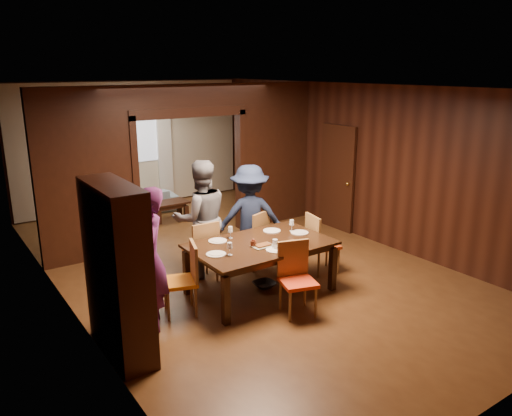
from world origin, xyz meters
TOP-DOWN VIEW (x-y plane):
  - floor at (0.00, 0.00)m, footprint 9.00×9.00m
  - ceiling at (0.00, 0.00)m, footprint 5.50×9.00m
  - room_walls at (0.00, 1.89)m, footprint 5.52×9.01m
  - person_purple at (-2.02, -1.17)m, footprint 0.64×0.77m
  - person_grey at (-0.69, -0.06)m, footprint 1.03×0.88m
  - person_navy at (0.13, -0.18)m, footprint 1.26×1.02m
  - sofa at (-0.24, 3.85)m, footprint 1.83×0.86m
  - serving_bowl at (-0.17, -1.02)m, footprint 0.33×0.33m
  - dining_table at (-0.30, -1.11)m, footprint 1.99×1.24m
  - coffee_table at (0.14, 2.95)m, footprint 0.80×0.50m
  - chair_left at (-1.56, -1.04)m, footprint 0.56×0.56m
  - chair_right at (0.95, -1.06)m, footprint 0.52×0.52m
  - chair_far_l at (-0.81, -0.24)m, footprint 0.46×0.46m
  - chair_far_r at (0.12, -0.24)m, footprint 0.56×0.56m
  - chair_near at (-0.28, -1.94)m, footprint 0.55×0.55m
  - hutch at (-2.53, -1.50)m, footprint 0.40×1.20m
  - door_right at (2.70, 0.50)m, footprint 0.06×0.90m
  - window_far at (0.00, 4.44)m, footprint 1.20×0.03m
  - curtain_left at (-0.75, 4.40)m, footprint 0.35×0.06m
  - curtain_right at (0.75, 4.40)m, footprint 0.35×0.06m
  - plate_left at (-1.06, -1.14)m, footprint 0.27×0.27m
  - plate_far_l at (-0.77, -0.69)m, footprint 0.27×0.27m
  - plate_far_r at (0.15, -0.76)m, footprint 0.27×0.27m
  - plate_right at (0.44, -1.08)m, footprint 0.27×0.27m
  - plate_near at (-0.30, -1.46)m, footprint 0.27×0.27m
  - platter_a at (-0.37, -1.25)m, footprint 0.30×0.20m
  - platter_b at (0.01, -1.38)m, footprint 0.30×0.20m
  - wineglass_left at (-0.92, -1.27)m, footprint 0.08×0.08m
  - wineglass_far at (-0.55, -0.69)m, footprint 0.08×0.08m
  - wineglass_right at (0.40, -0.94)m, footprint 0.08×0.08m
  - tumbler at (-0.28, -1.42)m, footprint 0.07×0.07m
  - condiment_jar at (-0.48, -1.17)m, footprint 0.08×0.08m

SIDE VIEW (x-z plane):
  - floor at x=0.00m, z-range 0.00..0.00m
  - coffee_table at x=0.14m, z-range 0.00..0.40m
  - sofa at x=-0.24m, z-range 0.00..0.52m
  - dining_table at x=-0.30m, z-range 0.00..0.76m
  - chair_left at x=-1.56m, z-range 0.00..0.97m
  - chair_right at x=0.95m, z-range 0.00..0.97m
  - chair_far_l at x=-0.81m, z-range 0.00..0.97m
  - chair_far_r at x=0.12m, z-range 0.00..0.97m
  - chair_near at x=-0.28m, z-range 0.00..0.97m
  - plate_left at x=-1.06m, z-range 0.76..0.77m
  - plate_far_l at x=-0.77m, z-range 0.76..0.77m
  - plate_far_r at x=0.15m, z-range 0.76..0.77m
  - plate_right at x=0.44m, z-range 0.76..0.77m
  - plate_near at x=-0.30m, z-range 0.76..0.77m
  - platter_a at x=-0.37m, z-range 0.76..0.80m
  - platter_b at x=0.01m, z-range 0.76..0.80m
  - serving_bowl at x=-0.17m, z-range 0.76..0.84m
  - condiment_jar at x=-0.48m, z-range 0.76..0.87m
  - tumbler at x=-0.28m, z-range 0.76..0.90m
  - person_navy at x=0.13m, z-range 0.00..1.70m
  - wineglass_left at x=-0.92m, z-range 0.76..0.94m
  - wineglass_far at x=-0.55m, z-range 0.76..0.94m
  - wineglass_right at x=0.40m, z-range 0.76..0.94m
  - person_purple at x=-2.02m, z-range 0.00..1.82m
  - person_grey at x=-0.69m, z-range 0.00..1.84m
  - hutch at x=-2.53m, z-range 0.00..2.00m
  - door_right at x=2.70m, z-range 0.00..2.10m
  - curtain_left at x=-0.75m, z-range 0.05..2.45m
  - curtain_right at x=0.75m, z-range 0.05..2.45m
  - room_walls at x=0.00m, z-range 0.06..2.96m
  - window_far at x=0.00m, z-range 1.05..2.35m
  - ceiling at x=0.00m, z-range 2.89..2.91m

